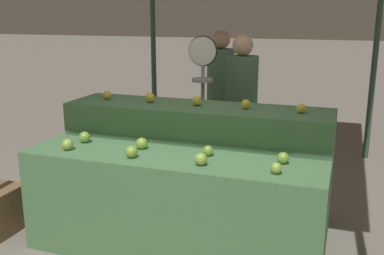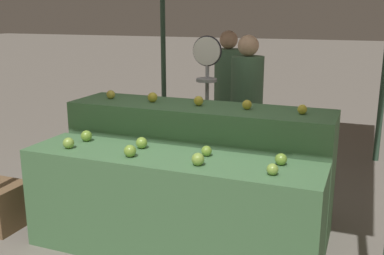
{
  "view_description": "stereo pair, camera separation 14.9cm",
  "coord_description": "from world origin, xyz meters",
  "px_view_note": "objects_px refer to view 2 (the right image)",
  "views": [
    {
      "loc": [
        1.16,
        -2.85,
        1.79
      ],
      "look_at": [
        0.06,
        0.3,
        0.94
      ],
      "focal_mm": 42.0,
      "sensor_mm": 36.0,
      "label": 1
    },
    {
      "loc": [
        1.3,
        -2.8,
        1.79
      ],
      "look_at": [
        0.06,
        0.3,
        0.94
      ],
      "focal_mm": 42.0,
      "sensor_mm": 36.0,
      "label": 2
    }
  ],
  "objects_px": {
    "produce_scale": "(207,82)",
    "person_customer_left": "(228,88)",
    "person_vendor_at_scale": "(247,102)",
    "wooden_crate_side": "(0,206)"
  },
  "relations": [
    {
      "from": "produce_scale",
      "to": "wooden_crate_side",
      "type": "xyz_separation_m",
      "value": [
        -1.4,
        -1.31,
        -0.97
      ]
    },
    {
      "from": "produce_scale",
      "to": "person_customer_left",
      "type": "bearing_deg",
      "value": 96.0
    },
    {
      "from": "person_vendor_at_scale",
      "to": "person_customer_left",
      "type": "bearing_deg",
      "value": -47.76
    },
    {
      "from": "person_vendor_at_scale",
      "to": "produce_scale",
      "type": "bearing_deg",
      "value": 60.65
    },
    {
      "from": "wooden_crate_side",
      "to": "person_vendor_at_scale",
      "type": "bearing_deg",
      "value": 44.36
    },
    {
      "from": "person_vendor_at_scale",
      "to": "person_customer_left",
      "type": "height_order",
      "value": "person_customer_left"
    },
    {
      "from": "produce_scale",
      "to": "wooden_crate_side",
      "type": "distance_m",
      "value": 2.15
    },
    {
      "from": "person_vendor_at_scale",
      "to": "wooden_crate_side",
      "type": "bearing_deg",
      "value": 55.34
    },
    {
      "from": "person_customer_left",
      "to": "produce_scale",
      "type": "bearing_deg",
      "value": 121.55
    },
    {
      "from": "person_customer_left",
      "to": "wooden_crate_side",
      "type": "bearing_deg",
      "value": 86.66
    }
  ]
}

